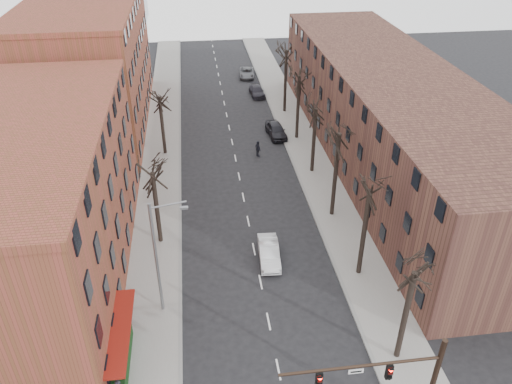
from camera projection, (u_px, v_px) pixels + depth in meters
name	position (u px, v px, depth m)	size (l,w,h in m)	color
sidewalk_left	(162.00, 149.00, 55.99)	(4.00, 90.00, 0.15)	gray
sidewalk_right	(302.00, 141.00, 57.75)	(4.00, 90.00, 0.15)	gray
building_left_near	(31.00, 209.00, 35.15)	(12.00, 26.00, 12.00)	brown
building_left_far	(90.00, 67.00, 59.02)	(12.00, 28.00, 14.00)	brown
building_right	(389.00, 115.00, 51.82)	(12.00, 50.00, 10.00)	#533227
awning_left	(126.00, 359.00, 31.48)	(1.20, 7.00, 0.15)	maroon
hedge	(122.00, 366.00, 30.29)	(0.80, 6.00, 1.00)	#133614
tree_right_a	(396.00, 357.00, 31.67)	(5.20, 5.20, 10.00)	black
tree_right_b	(358.00, 273.00, 38.40)	(5.20, 5.20, 10.80)	black
tree_right_c	(331.00, 215.00, 45.13)	(5.20, 5.20, 11.60)	black
tree_right_d	(312.00, 172.00, 51.86)	(5.20, 5.20, 10.00)	black
tree_right_e	(296.00, 138.00, 58.59)	(5.20, 5.20, 10.80)	black
tree_right_f	(284.00, 112.00, 65.32)	(5.20, 5.20, 11.60)	black
tree_left_a	(161.00, 242.00, 41.77)	(5.20, 5.20, 9.50)	black
tree_left_b	(165.00, 154.00, 55.23)	(5.20, 5.20, 9.50)	black
signal_mast_arm	(405.00, 382.00, 24.90)	(8.14, 0.30, 7.20)	black
streetlight	(158.00, 254.00, 32.45)	(2.45, 0.22, 9.03)	slate
silver_sedan	(269.00, 252.00, 39.43)	(1.54, 4.41, 1.45)	silver
parked_car_near	(276.00, 130.00, 58.66)	(1.88, 4.67, 1.59)	black
parked_car_mid	(257.00, 91.00, 69.94)	(1.79, 4.41, 1.28)	#222028
parked_car_far	(247.00, 73.00, 76.67)	(2.16, 4.68, 1.30)	#57595F
pedestrian_crossing	(258.00, 149.00, 54.28)	(1.07, 0.45, 1.83)	black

